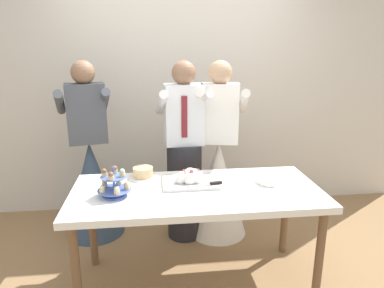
# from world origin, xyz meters

# --- Properties ---
(ground_plane) EXTENTS (8.00, 8.00, 0.00)m
(ground_plane) POSITION_xyz_m (0.00, 0.00, 0.00)
(ground_plane) COLOR olive
(rear_wall) EXTENTS (5.20, 0.10, 2.90)m
(rear_wall) POSITION_xyz_m (0.00, 1.45, 1.45)
(rear_wall) COLOR beige
(rear_wall) RESTS_ON ground_plane
(dessert_table) EXTENTS (1.80, 0.80, 0.78)m
(dessert_table) POSITION_xyz_m (0.00, 0.00, 0.70)
(dessert_table) COLOR white
(dessert_table) RESTS_ON ground_plane
(cupcake_stand) EXTENTS (0.23, 0.23, 0.21)m
(cupcake_stand) POSITION_xyz_m (-0.58, -0.04, 0.86)
(cupcake_stand) COLOR #4C66B2
(cupcake_stand) RESTS_ON dessert_table
(main_cake_tray) EXTENTS (0.43, 0.31, 0.13)m
(main_cake_tray) POSITION_xyz_m (-0.03, 0.11, 0.81)
(main_cake_tray) COLOR silver
(main_cake_tray) RESTS_ON dessert_table
(plate_stack) EXTENTS (0.18, 0.18, 0.04)m
(plate_stack) POSITION_xyz_m (0.56, 0.05, 0.80)
(plate_stack) COLOR white
(plate_stack) RESTS_ON dessert_table
(round_cake) EXTENTS (0.24, 0.24, 0.08)m
(round_cake) POSITION_xyz_m (-0.39, 0.28, 0.81)
(round_cake) COLOR white
(round_cake) RESTS_ON dessert_table
(person_groom) EXTENTS (0.49, 0.51, 1.66)m
(person_groom) POSITION_xyz_m (-0.02, 0.70, 0.75)
(person_groom) COLOR #232328
(person_groom) RESTS_ON ground_plane
(person_bride) EXTENTS (0.57, 0.56, 1.66)m
(person_bride) POSITION_xyz_m (0.30, 0.73, 0.58)
(person_bride) COLOR white
(person_bride) RESTS_ON ground_plane
(person_guest) EXTENTS (0.58, 0.57, 1.66)m
(person_guest) POSITION_xyz_m (-0.89, 0.86, 0.58)
(person_guest) COLOR #334760
(person_guest) RESTS_ON ground_plane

